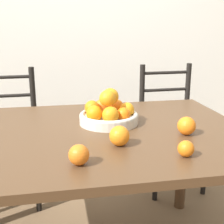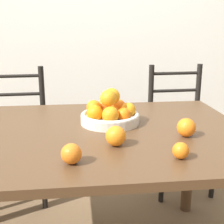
{
  "view_description": "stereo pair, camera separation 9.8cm",
  "coord_description": "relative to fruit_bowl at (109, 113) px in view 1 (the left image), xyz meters",
  "views": [
    {
      "loc": [
        -0.17,
        -1.36,
        1.22
      ],
      "look_at": [
        0.09,
        0.02,
        0.83
      ],
      "focal_mm": 50.0,
      "sensor_mm": 36.0,
      "label": 1
    },
    {
      "loc": [
        -0.07,
        -1.37,
        1.22
      ],
      "look_at": [
        0.09,
        0.02,
        0.83
      ],
      "focal_mm": 50.0,
      "sensor_mm": 36.0,
      "label": 2
    }
  ],
  "objects": [
    {
      "name": "fruit_bowl",
      "position": [
        0.0,
        0.0,
        0.0
      ],
      "size": [
        0.29,
        0.29,
        0.18
      ],
      "color": "beige",
      "rests_on": "dining_table"
    },
    {
      "name": "orange_loose_2",
      "position": [
        0.31,
        -0.23,
        -0.01
      ],
      "size": [
        0.08,
        0.08,
        0.08
      ],
      "color": "orange",
      "rests_on": "dining_table"
    },
    {
      "name": "orange_loose_0",
      "position": [
        0.21,
        -0.45,
        -0.02
      ],
      "size": [
        0.06,
        0.06,
        0.06
      ],
      "color": "orange",
      "rests_on": "dining_table"
    },
    {
      "name": "chair_right",
      "position": [
        0.6,
        0.68,
        -0.34
      ],
      "size": [
        0.43,
        0.41,
        0.93
      ],
      "rotation": [
        0.0,
        0.0,
        0.03
      ],
      "color": "black",
      "rests_on": "ground_plane"
    },
    {
      "name": "orange_loose_3",
      "position": [
        -0.19,
        -0.45,
        -0.02
      ],
      "size": [
        0.07,
        0.07,
        0.07
      ],
      "color": "orange",
      "rests_on": "dining_table"
    },
    {
      "name": "orange_loose_1",
      "position": [
        -0.01,
        -0.3,
        -0.01
      ],
      "size": [
        0.08,
        0.08,
        0.08
      ],
      "color": "orange",
      "rests_on": "dining_table"
    },
    {
      "name": "dining_table",
      "position": [
        -0.09,
        -0.1,
        -0.15
      ],
      "size": [
        1.45,
        1.03,
        0.74
      ],
      "color": "#4C331E",
      "rests_on": "ground_plane"
    },
    {
      "name": "wall_back",
      "position": [
        -0.09,
        1.42,
        0.5
      ],
      "size": [
        8.0,
        0.06,
        2.6
      ],
      "color": "silver",
      "rests_on": "ground_plane"
    },
    {
      "name": "chair_left",
      "position": [
        -0.6,
        0.68,
        -0.34
      ],
      "size": [
        0.44,
        0.42,
        0.93
      ],
      "rotation": [
        0.0,
        0.0,
        0.04
      ],
      "color": "black",
      "rests_on": "ground_plane"
    }
  ]
}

